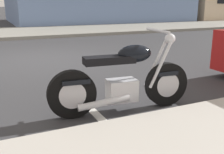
# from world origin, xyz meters

# --- Properties ---
(ground_plane) EXTENTS (260.00, 260.00, 0.00)m
(ground_plane) POSITION_xyz_m (0.00, 0.00, 0.00)
(ground_plane) COLOR #333335
(sidewalk_far_curb) EXTENTS (120.00, 5.00, 0.14)m
(sidewalk_far_curb) POSITION_xyz_m (12.00, 6.94, 0.07)
(sidewalk_far_curb) COLOR gray
(sidewalk_far_curb) RESTS_ON ground
(parking_stall_stripe) EXTENTS (0.12, 2.20, 0.01)m
(parking_stall_stripe) POSITION_xyz_m (0.00, -3.84, 0.00)
(parking_stall_stripe) COLOR silver
(parking_stall_stripe) RESTS_ON ground
(parked_motorcycle) EXTENTS (2.02, 0.62, 1.12)m
(parked_motorcycle) POSITION_xyz_m (0.39, -4.06, 0.43)
(parked_motorcycle) COLOR black
(parked_motorcycle) RESTS_ON ground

